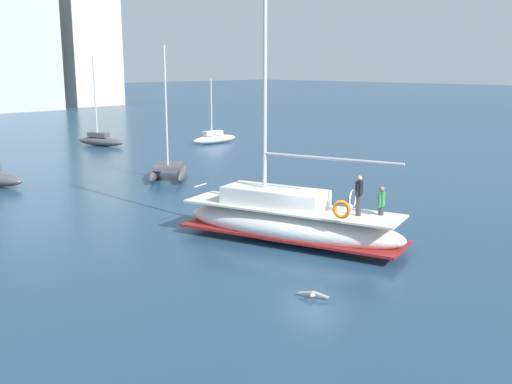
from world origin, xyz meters
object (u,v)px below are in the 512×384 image
(moored_cutter_left, at_px, (100,140))
(mooring_buoy, at_px, (348,208))
(main_sailboat, at_px, (289,220))
(moored_cutter_right, at_px, (215,138))
(moored_catamaran, at_px, (169,170))
(seagull, at_px, (313,294))

(moored_cutter_left, height_order, mooring_buoy, moored_cutter_left)
(main_sailboat, distance_m, moored_cutter_left, 33.18)
(main_sailboat, xyz_separation_m, mooring_buoy, (5.89, 1.35, -0.75))
(main_sailboat, xyz_separation_m, moored_cutter_right, (18.11, 25.78, -0.40))
(moored_catamaran, bearing_deg, seagull, -114.02)
(mooring_buoy, bearing_deg, main_sailboat, -167.05)
(moored_cutter_left, bearing_deg, seagull, -110.51)
(moored_catamaran, xyz_separation_m, moored_cutter_right, (13.47, 11.22, -0.08))
(moored_cutter_left, height_order, seagull, moored_cutter_left)
(moored_cutter_right, bearing_deg, moored_cutter_left, 144.77)
(seagull, bearing_deg, moored_catamaran, 65.98)
(moored_cutter_right, bearing_deg, seagull, -125.92)
(mooring_buoy, bearing_deg, moored_catamaran, 95.43)
(moored_cutter_left, xyz_separation_m, seagull, (-13.59, -36.34, -0.40))
(main_sailboat, distance_m, moored_cutter_right, 31.51)
(mooring_buoy, bearing_deg, seagull, -148.69)
(moored_catamaran, bearing_deg, moored_cutter_right, 39.79)
(moored_catamaran, height_order, moored_cutter_left, moored_catamaran)
(main_sailboat, bearing_deg, moored_cutter_left, 73.03)
(main_sailboat, relative_size, mooring_buoy, 14.79)
(moored_cutter_left, relative_size, moored_cutter_right, 1.31)
(moored_catamaran, distance_m, moored_cutter_left, 17.89)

